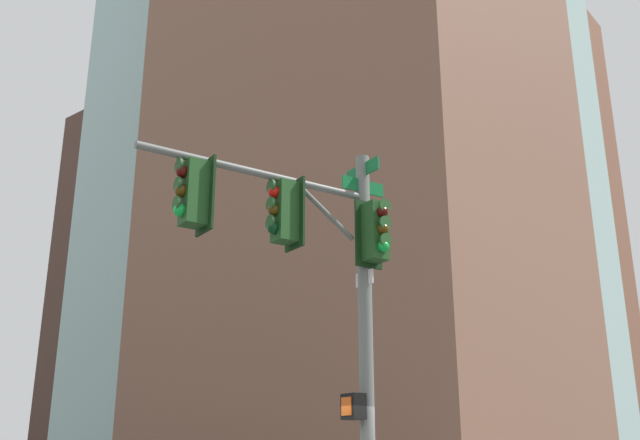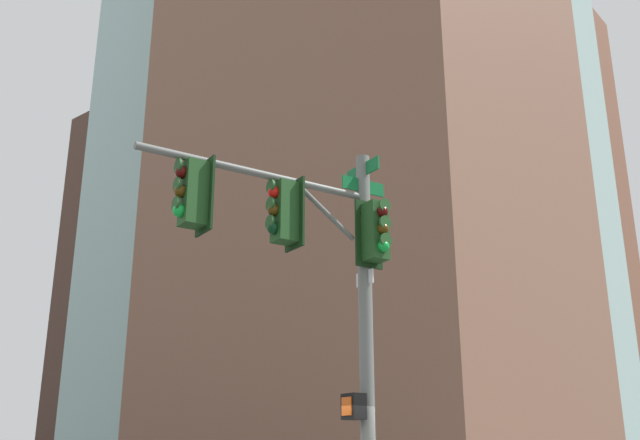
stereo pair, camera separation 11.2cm
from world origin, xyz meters
TOP-DOWN VIEW (x-y plane):
  - signal_pole_assembly at (-0.01, -1.41)m, footprint 1.88×4.35m
  - building_brick_nearside at (-16.65, 23.04)m, footprint 20.93×17.52m
  - building_brick_midblock at (-21.19, 49.06)m, footprint 20.34×15.44m
  - building_brick_farside at (-48.51, 35.03)m, footprint 22.39×14.00m

SIDE VIEW (x-z plane):
  - signal_pole_assembly at x=-0.01m, z-range 1.21..8.00m
  - building_brick_farside at x=-48.51m, z-range 0.00..36.73m
  - building_brick_midblock at x=-21.19m, z-range 0.00..42.78m
  - building_brick_nearside at x=-16.65m, z-range 0.00..59.72m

